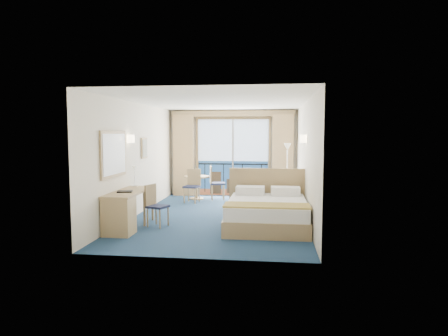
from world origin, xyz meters
TOP-DOWN VIEW (x-y plane):
  - floor at (0.00, 0.00)m, footprint 6.50×6.50m
  - room_walls at (0.00, 0.00)m, footprint 4.04×6.54m
  - balcony_door at (-0.01, 3.22)m, footprint 2.36×0.03m
  - curtain_left at (-1.55, 3.07)m, footprint 0.65×0.22m
  - curtain_right at (1.55, 3.07)m, footprint 0.65×0.22m
  - pelmet at (0.00, 3.10)m, footprint 3.80×0.25m
  - mirror at (-1.97, -1.50)m, footprint 0.05×1.25m
  - wall_print at (-1.97, 0.45)m, footprint 0.04×0.42m
  - sconce_left at (-1.94, -0.60)m, footprint 0.18×0.18m
  - sconce_right at (1.94, -0.15)m, footprint 0.18×0.18m
  - bed at (1.14, -0.90)m, footprint 1.83×2.17m
  - nightstand at (1.79, 0.35)m, footprint 0.38×0.36m
  - phone at (1.84, 0.39)m, footprint 0.21×0.17m
  - armchair at (1.59, 1.60)m, footprint 1.02×1.03m
  - floor_lamp at (1.67, 2.21)m, footprint 0.23×0.23m
  - desk at (-1.70, -1.84)m, footprint 0.57×1.67m
  - desk_chair at (-1.23, -1.17)m, footprint 0.49×0.48m
  - folder at (-1.73, -1.58)m, footprint 0.34×0.29m
  - desk_lamp at (-1.78, -0.83)m, footprint 0.12×0.12m
  - round_table at (-1.01, 2.39)m, footprint 0.77×0.77m
  - table_chair_a at (-0.46, 2.38)m, footprint 0.51×0.50m
  - table_chair_b at (-1.02, 1.85)m, footprint 0.48×0.48m

SIDE VIEW (x-z plane):
  - floor at x=0.00m, z-range 0.00..0.00m
  - nightstand at x=1.79m, z-range 0.00..0.49m
  - bed at x=1.14m, z-range -0.25..0.90m
  - armchair at x=1.59m, z-range 0.00..0.67m
  - desk at x=-1.70m, z-range 0.04..0.82m
  - desk_chair at x=-1.23m, z-range 0.06..0.95m
  - round_table at x=-1.01m, z-range 0.18..0.87m
  - table_chair_b at x=-1.02m, z-range 0.06..1.01m
  - phone at x=1.84m, z-range 0.49..0.58m
  - table_chair_a at x=-0.46m, z-range 0.06..1.06m
  - folder at x=-1.73m, z-range 0.78..0.81m
  - desk_lamp at x=-1.78m, z-range 0.89..1.34m
  - balcony_door at x=-0.01m, z-range -0.12..2.40m
  - curtain_left at x=-1.55m, z-range 0.00..2.55m
  - curtain_right at x=1.55m, z-range 0.00..2.55m
  - floor_lamp at x=1.67m, z-range 0.44..2.13m
  - mirror at x=-1.97m, z-range 1.08..2.03m
  - wall_print at x=-1.97m, z-range 1.34..1.86m
  - room_walls at x=0.00m, z-range 0.42..3.14m
  - sconce_left at x=-1.94m, z-range 1.76..1.94m
  - sconce_right at x=1.94m, z-range 1.76..1.94m
  - pelmet at x=0.00m, z-range 2.49..2.67m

